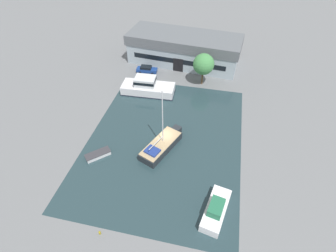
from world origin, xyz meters
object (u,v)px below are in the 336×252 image
(parked_car, at_px, (147,69))
(sailboat_moored, at_px, (162,145))
(warehouse_building, at_px, (184,49))
(small_dinghy, at_px, (98,155))
(quay_tree_near_building, at_px, (204,64))
(motor_cruiser, at_px, (147,87))
(cabin_boat, at_px, (216,210))

(parked_car, xyz_separation_m, sailboat_moored, (9.06, -22.82, -0.05))
(warehouse_building, xyz_separation_m, sailboat_moored, (1.55, -29.77, -2.73))
(parked_car, relative_size, small_dinghy, 1.20)
(quay_tree_near_building, xyz_separation_m, motor_cruiser, (-10.76, -5.79, -3.50))
(motor_cruiser, xyz_separation_m, cabin_boat, (16.38, -24.98, -0.36))
(sailboat_moored, xyz_separation_m, small_dinghy, (-9.62, -3.93, -0.39))
(sailboat_moored, relative_size, small_dinghy, 2.84)
(motor_cruiser, bearing_deg, quay_tree_near_building, -64.31)
(quay_tree_near_building, relative_size, motor_cruiser, 0.63)
(parked_car, height_order, cabin_boat, cabin_boat)
(sailboat_moored, bearing_deg, parked_car, 134.10)
(quay_tree_near_building, height_order, motor_cruiser, quay_tree_near_building)
(motor_cruiser, bearing_deg, warehouse_building, -21.57)
(quay_tree_near_building, xyz_separation_m, sailboat_moored, (-4.13, -20.78, -4.06))
(parked_car, distance_m, sailboat_moored, 24.55)
(quay_tree_near_building, height_order, parked_car, quay_tree_near_building)
(warehouse_building, height_order, small_dinghy, warehouse_building)
(warehouse_building, distance_m, cabin_boat, 41.41)
(quay_tree_near_building, relative_size, sailboat_moored, 0.62)
(parked_car, bearing_deg, sailboat_moored, 19.27)
(parked_car, xyz_separation_m, cabin_boat, (18.81, -32.81, 0.16))
(warehouse_building, relative_size, cabin_boat, 3.91)
(sailboat_moored, bearing_deg, cabin_boat, -23.26)
(quay_tree_near_building, distance_m, small_dinghy, 28.62)
(motor_cruiser, relative_size, small_dinghy, 2.79)
(sailboat_moored, bearing_deg, quay_tree_near_building, 101.21)
(quay_tree_near_building, relative_size, cabin_boat, 1.01)
(sailboat_moored, distance_m, small_dinghy, 10.40)
(sailboat_moored, bearing_deg, small_dinghy, -135.36)
(parked_car, bearing_deg, small_dinghy, -3.59)
(warehouse_building, height_order, sailboat_moored, sailboat_moored)
(warehouse_building, bearing_deg, small_dinghy, -97.83)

